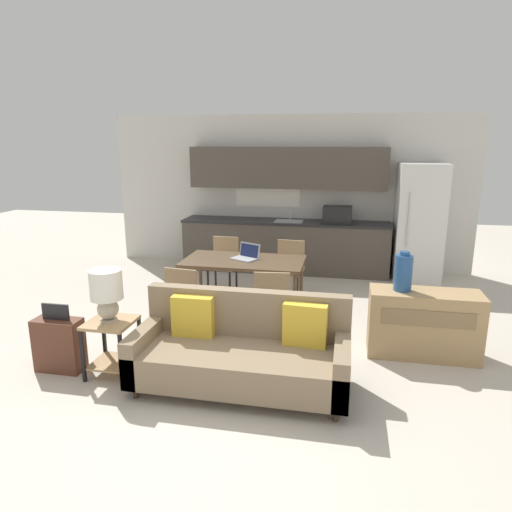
{
  "coord_description": "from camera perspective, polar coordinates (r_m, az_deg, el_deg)",
  "views": [
    {
      "loc": [
        1.06,
        -3.5,
        2.22
      ],
      "look_at": [
        0.05,
        1.5,
        0.95
      ],
      "focal_mm": 32.0,
      "sensor_mm": 36.0,
      "label": 1
    }
  ],
  "objects": [
    {
      "name": "ground_plane",
      "position": [
        4.28,
        -4.84,
        -17.33
      ],
      "size": [
        20.0,
        20.0,
        0.0
      ],
      "primitive_type": "plane",
      "color": "beige"
    },
    {
      "name": "wall_back",
      "position": [
        8.25,
        3.98,
        7.92
      ],
      "size": [
        6.4,
        0.07,
        2.7
      ],
      "color": "silver",
      "rests_on": "ground_plane"
    },
    {
      "name": "kitchen_counter",
      "position": [
        8.02,
        3.78,
        4.06
      ],
      "size": [
        3.6,
        0.65,
        2.15
      ],
      "color": "#4C443D",
      "rests_on": "ground_plane"
    },
    {
      "name": "refrigerator",
      "position": [
        7.91,
        19.69,
        3.95
      ],
      "size": [
        0.74,
        0.75,
        1.91
      ],
      "color": "white",
      "rests_on": "ground_plane"
    },
    {
      "name": "dining_table",
      "position": [
        5.99,
        -1.55,
        -1.05
      ],
      "size": [
        1.57,
        0.85,
        0.73
      ],
      "color": "brown",
      "rests_on": "ground_plane"
    },
    {
      "name": "couch",
      "position": [
        4.33,
        -1.74,
        -11.89
      ],
      "size": [
        1.97,
        0.8,
        0.86
      ],
      "color": "#3D2D1E",
      "rests_on": "ground_plane"
    },
    {
      "name": "side_table",
      "position": [
        4.71,
        -17.6,
        -9.84
      ],
      "size": [
        0.44,
        0.44,
        0.56
      ],
      "color": "tan",
      "rests_on": "ground_plane"
    },
    {
      "name": "table_lamp",
      "position": [
        4.56,
        -18.18,
        -4.15
      ],
      "size": [
        0.31,
        0.31,
        0.51
      ],
      "color": "#B2A893",
      "rests_on": "side_table"
    },
    {
      "name": "credenza",
      "position": [
        5.2,
        20.2,
        -7.95
      ],
      "size": [
        1.14,
        0.44,
        0.71
      ],
      "color": "tan",
      "rests_on": "ground_plane"
    },
    {
      "name": "vase",
      "position": [
        5.0,
        17.94,
        -1.95
      ],
      "size": [
        0.18,
        0.18,
        0.42
      ],
      "color": "#234C84",
      "rests_on": "credenza"
    },
    {
      "name": "dining_chair_far_left",
      "position": [
        6.91,
        -4.08,
        -0.72
      ],
      "size": [
        0.44,
        0.44,
        0.83
      ],
      "rotation": [
        0.0,
        0.0,
        -0.05
      ],
      "color": "#997A56",
      "rests_on": "ground_plane"
    },
    {
      "name": "dining_chair_near_right",
      "position": [
        5.25,
        2.07,
        -5.5
      ],
      "size": [
        0.46,
        0.46,
        0.83
      ],
      "rotation": [
        0.0,
        0.0,
        3.24
      ],
      "color": "#997A56",
      "rests_on": "ground_plane"
    },
    {
      "name": "dining_chair_far_right",
      "position": [
        6.67,
        4.16,
        -1.27
      ],
      "size": [
        0.45,
        0.45,
        0.83
      ],
      "rotation": [
        0.0,
        0.0,
        -0.07
      ],
      "color": "#997A56",
      "rests_on": "ground_plane"
    },
    {
      "name": "dining_chair_near_left",
      "position": [
        5.45,
        -8.71,
        -4.93
      ],
      "size": [
        0.47,
        0.47,
        0.83
      ],
      "rotation": [
        0.0,
        0.0,
        3.02
      ],
      "color": "#997A56",
      "rests_on": "ground_plane"
    },
    {
      "name": "laptop",
      "position": [
        6.02,
        -1.2,
        0.1
      ],
      "size": [
        0.4,
        0.37,
        0.2
      ],
      "rotation": [
        0.0,
        0.0,
        -0.46
      ],
      "color": "#B7BABC",
      "rests_on": "dining_table"
    },
    {
      "name": "suitcase",
      "position": [
        5.01,
        -23.39,
        -10.08
      ],
      "size": [
        0.47,
        0.22,
        0.7
      ],
      "color": "brown",
      "rests_on": "ground_plane"
    }
  ]
}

